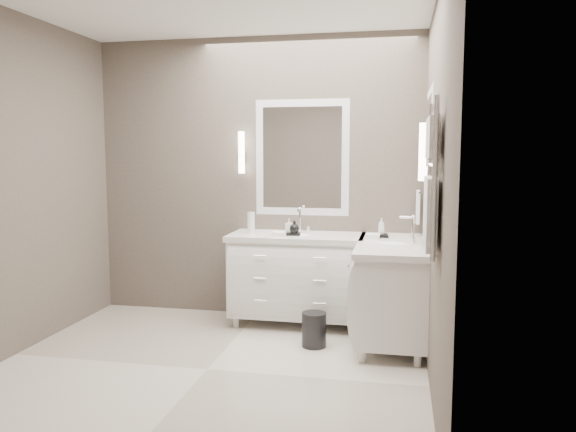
% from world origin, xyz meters
% --- Properties ---
extents(floor, '(3.20, 3.00, 0.01)m').
position_xyz_m(floor, '(0.00, 0.00, -0.01)').
color(floor, beige).
rests_on(floor, ground).
extents(wall_back, '(3.20, 0.01, 2.70)m').
position_xyz_m(wall_back, '(0.00, 1.50, 1.35)').
color(wall_back, '#514841').
rests_on(wall_back, floor).
extents(wall_front, '(3.20, 0.01, 2.70)m').
position_xyz_m(wall_front, '(0.00, -1.50, 1.35)').
color(wall_front, '#514841').
rests_on(wall_front, floor).
extents(wall_left, '(0.01, 3.00, 2.70)m').
position_xyz_m(wall_left, '(-1.60, 0.00, 1.35)').
color(wall_left, '#514841').
rests_on(wall_left, floor).
extents(wall_right, '(0.01, 3.00, 2.70)m').
position_xyz_m(wall_right, '(1.60, 0.00, 1.35)').
color(wall_right, '#514841').
rests_on(wall_right, floor).
extents(vanity_back, '(1.24, 0.59, 0.97)m').
position_xyz_m(vanity_back, '(0.45, 1.23, 0.49)').
color(vanity_back, white).
rests_on(vanity_back, floor).
extents(vanity_right, '(0.59, 1.24, 0.97)m').
position_xyz_m(vanity_right, '(1.33, 0.90, 0.49)').
color(vanity_right, white).
rests_on(vanity_right, floor).
extents(mirror_back, '(0.90, 0.02, 1.10)m').
position_xyz_m(mirror_back, '(0.45, 1.49, 1.55)').
color(mirror_back, white).
rests_on(mirror_back, wall_back).
extents(mirror_right, '(0.02, 0.90, 1.10)m').
position_xyz_m(mirror_right, '(1.59, 0.80, 1.55)').
color(mirror_right, white).
rests_on(mirror_right, wall_right).
extents(sconce_back, '(0.06, 0.06, 0.40)m').
position_xyz_m(sconce_back, '(-0.13, 1.43, 1.59)').
color(sconce_back, white).
rests_on(sconce_back, wall_back).
extents(sconce_right, '(0.06, 0.06, 0.40)m').
position_xyz_m(sconce_right, '(1.53, 0.22, 1.59)').
color(sconce_right, white).
rests_on(sconce_right, wall_right).
extents(towel_bar_corner, '(0.03, 0.22, 0.30)m').
position_xyz_m(towel_bar_corner, '(1.54, 1.36, 1.12)').
color(towel_bar_corner, white).
rests_on(towel_bar_corner, wall_right).
extents(towel_ladder, '(0.06, 0.58, 0.90)m').
position_xyz_m(towel_ladder, '(1.55, -0.40, 1.39)').
color(towel_ladder, white).
rests_on(towel_ladder, wall_right).
extents(waste_bin, '(0.23, 0.23, 0.28)m').
position_xyz_m(waste_bin, '(0.70, 0.65, 0.14)').
color(waste_bin, black).
rests_on(waste_bin, floor).
extents(amenity_tray_back, '(0.17, 0.14, 0.02)m').
position_xyz_m(amenity_tray_back, '(0.41, 1.17, 0.86)').
color(amenity_tray_back, black).
rests_on(amenity_tray_back, vanity_back).
extents(amenity_tray_right, '(0.13, 0.17, 0.02)m').
position_xyz_m(amenity_tray_right, '(1.22, 1.22, 0.86)').
color(amenity_tray_right, black).
rests_on(amenity_tray_right, vanity_right).
extents(water_bottle, '(0.09, 0.09, 0.20)m').
position_xyz_m(water_bottle, '(0.01, 1.23, 0.95)').
color(water_bottle, silver).
rests_on(water_bottle, vanity_back).
extents(soap_bottle_a, '(0.06, 0.07, 0.12)m').
position_xyz_m(soap_bottle_a, '(0.38, 1.19, 0.94)').
color(soap_bottle_a, white).
rests_on(soap_bottle_a, amenity_tray_back).
extents(soap_bottle_b, '(0.12, 0.12, 0.11)m').
position_xyz_m(soap_bottle_b, '(0.44, 1.14, 0.93)').
color(soap_bottle_b, black).
rests_on(soap_bottle_b, amenity_tray_back).
extents(soap_bottle_c, '(0.06, 0.06, 0.15)m').
position_xyz_m(soap_bottle_c, '(1.22, 1.22, 0.95)').
color(soap_bottle_c, white).
rests_on(soap_bottle_c, amenity_tray_right).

